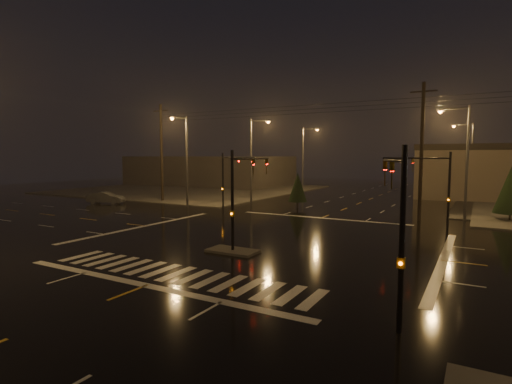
# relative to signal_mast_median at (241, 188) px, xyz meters

# --- Properties ---
(ground) EXTENTS (140.00, 140.00, 0.00)m
(ground) POSITION_rel_signal_mast_median_xyz_m (-0.00, 3.07, -3.75)
(ground) COLOR black
(ground) RESTS_ON ground
(sidewalk_nw) EXTENTS (36.00, 36.00, 0.12)m
(sidewalk_nw) POSITION_rel_signal_mast_median_xyz_m (-30.00, 33.07, -3.69)
(sidewalk_nw) COLOR #42403B
(sidewalk_nw) RESTS_ON ground
(median_island) EXTENTS (3.00, 1.60, 0.15)m
(median_island) POSITION_rel_signal_mast_median_xyz_m (-0.00, -0.93, -3.68)
(median_island) COLOR #42403B
(median_island) RESTS_ON ground
(crosswalk) EXTENTS (15.00, 2.60, 0.01)m
(crosswalk) POSITION_rel_signal_mast_median_xyz_m (-0.00, -5.93, -3.75)
(crosswalk) COLOR beige
(crosswalk) RESTS_ON ground
(stop_bar_near) EXTENTS (16.00, 0.50, 0.01)m
(stop_bar_near) POSITION_rel_signal_mast_median_xyz_m (-0.00, -7.93, -3.75)
(stop_bar_near) COLOR beige
(stop_bar_near) RESTS_ON ground
(stop_bar_far) EXTENTS (16.00, 0.50, 0.01)m
(stop_bar_far) POSITION_rel_signal_mast_median_xyz_m (-0.00, 14.07, -3.75)
(stop_bar_far) COLOR beige
(stop_bar_far) RESTS_ON ground
(commercial_block) EXTENTS (30.00, 18.00, 5.60)m
(commercial_block) POSITION_rel_signal_mast_median_xyz_m (-35.00, 45.07, -0.95)
(commercial_block) COLOR #3E3836
(commercial_block) RESTS_ON ground
(signal_mast_median) EXTENTS (0.25, 4.59, 6.00)m
(signal_mast_median) POSITION_rel_signal_mast_median_xyz_m (0.00, 0.00, 0.00)
(signal_mast_median) COLOR black
(signal_mast_median) RESTS_ON ground
(signal_mast_ne) EXTENTS (4.84, 1.86, 6.00)m
(signal_mast_ne) POSITION_rel_signal_mast_median_xyz_m (9.50, 13.21, 0.04)
(signal_mast_ne) COLOR black
(signal_mast_ne) RESTS_ON ground
(signal_mast_nw) EXTENTS (4.84, 1.86, 6.00)m
(signal_mast_nw) POSITION_rel_signal_mast_median_xyz_m (-9.50, 13.21, 0.04)
(signal_mast_nw) COLOR black
(signal_mast_nw) RESTS_ON ground
(signal_mast_se) EXTENTS (1.55, 3.87, 6.00)m
(signal_mast_se) POSITION_rel_signal_mast_median_xyz_m (10.23, -6.68, -0.04)
(signal_mast_se) COLOR black
(signal_mast_se) RESTS_ON ground
(streetlight_1) EXTENTS (2.77, 0.32, 10.00)m
(streetlight_1) POSITION_rel_signal_mast_median_xyz_m (-11.18, 21.07, 2.05)
(streetlight_1) COLOR #38383A
(streetlight_1) RESTS_ON ground
(streetlight_2) EXTENTS (2.77, 0.32, 10.00)m
(streetlight_2) POSITION_rel_signal_mast_median_xyz_m (-11.18, 37.07, 2.05)
(streetlight_2) COLOR #38383A
(streetlight_2) RESTS_ON ground
(streetlight_3) EXTENTS (2.77, 0.32, 10.00)m
(streetlight_3) POSITION_rel_signal_mast_median_xyz_m (11.18, 19.07, 2.05)
(streetlight_3) COLOR #38383A
(streetlight_3) RESTS_ON ground
(streetlight_4) EXTENTS (2.77, 0.32, 10.00)m
(streetlight_4) POSITION_rel_signal_mast_median_xyz_m (11.18, 39.07, 2.05)
(streetlight_4) COLOR #38383A
(streetlight_4) RESTS_ON ground
(streetlight_5) EXTENTS (0.32, 2.77, 10.00)m
(streetlight_5) POSITION_rel_signal_mast_median_xyz_m (-16.00, 14.26, 2.05)
(streetlight_5) COLOR #38383A
(streetlight_5) RESTS_ON ground
(utility_pole_0) EXTENTS (2.20, 0.32, 12.00)m
(utility_pole_0) POSITION_rel_signal_mast_median_xyz_m (-22.00, 17.07, 2.38)
(utility_pole_0) COLOR black
(utility_pole_0) RESTS_ON ground
(utility_pole_1) EXTENTS (2.20, 0.32, 12.00)m
(utility_pole_1) POSITION_rel_signal_mast_median_xyz_m (8.00, 17.07, 2.38)
(utility_pole_1) COLOR black
(utility_pole_1) RESTS_ON ground
(conifer_0) EXTENTS (2.76, 2.76, 5.00)m
(conifer_0) POSITION_rel_signal_mast_median_xyz_m (14.96, 20.43, -0.90)
(conifer_0) COLOR black
(conifer_0) RESTS_ON ground
(conifer_3) EXTENTS (2.04, 2.04, 3.89)m
(conifer_3) POSITION_rel_signal_mast_median_xyz_m (-4.76, 19.60, -1.46)
(conifer_3) COLOR black
(conifer_3) RESTS_ON ground
(car_crossing) EXTENTS (4.54, 3.11, 1.42)m
(car_crossing) POSITION_rel_signal_mast_median_xyz_m (-26.33, 12.03, -3.04)
(car_crossing) COLOR #515458
(car_crossing) RESTS_ON ground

